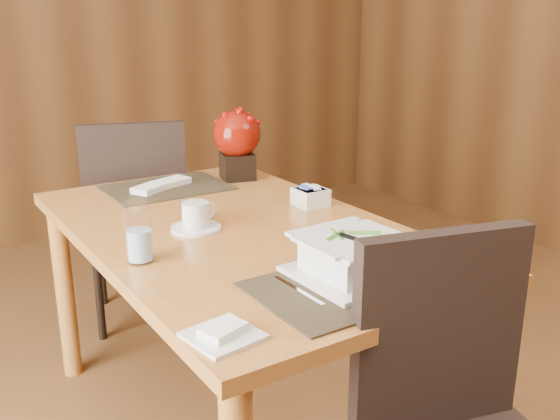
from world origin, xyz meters
TOP-DOWN VIEW (x-y plane):
  - back_wall at (0.00, 3.00)m, footprint 5.00×0.02m
  - dining_table at (0.00, 0.60)m, footprint 0.90×1.50m
  - placemat_near at (0.00, 0.05)m, footprint 0.45×0.33m
  - placemat_far at (0.00, 1.15)m, footprint 0.45×0.33m
  - soup_setting at (0.05, 0.09)m, footprint 0.28×0.28m
  - coffee_cup at (-0.12, 0.64)m, footprint 0.16×0.16m
  - water_glass at (-0.36, 0.48)m, footprint 0.09×0.09m
  - creamer_jug at (-0.09, 0.72)m, footprint 0.09×0.09m
  - sugar_caddy at (0.33, 0.66)m, footprint 0.10×0.10m
  - berry_decor at (0.30, 1.13)m, footprint 0.19×0.19m
  - napkins_far at (-0.02, 1.15)m, footprint 0.27×0.18m
  - bread_plate at (-0.37, -0.01)m, footprint 0.16×0.16m
  - far_chair at (0.01, 1.54)m, footprint 0.57×0.57m

SIDE VIEW (x-z plane):
  - far_chair at x=0.01m, z-range 0.06..1.03m
  - dining_table at x=0.00m, z-range 0.28..1.03m
  - placemat_near at x=0.00m, z-range 0.75..0.76m
  - placemat_far at x=0.00m, z-range 0.75..0.76m
  - bread_plate at x=-0.37m, z-range 0.75..0.76m
  - napkins_far at x=-0.02m, z-range 0.76..0.78m
  - sugar_caddy at x=0.33m, z-range 0.75..0.81m
  - creamer_jug at x=-0.09m, z-range 0.75..0.81m
  - coffee_cup at x=-0.12m, z-range 0.74..0.83m
  - soup_setting at x=0.05m, z-range 0.75..0.86m
  - water_glass at x=-0.36m, z-range 0.75..0.92m
  - berry_decor at x=0.30m, z-range 0.77..1.05m
  - back_wall at x=0.00m, z-range 0.00..2.80m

